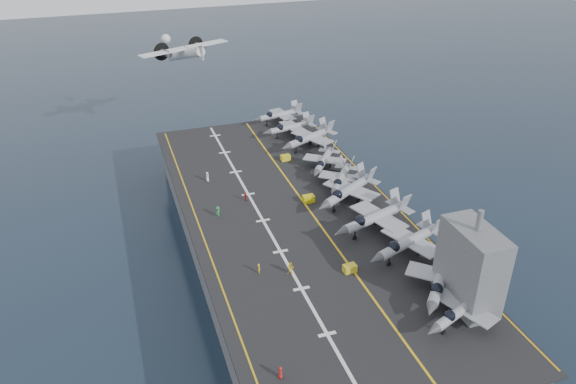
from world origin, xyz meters
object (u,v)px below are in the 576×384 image
object	(u,v)px
island_superstructure	(472,258)
fighter_jet_0	(462,308)
tow_cart_a	(350,268)
transport_plane	(185,54)

from	to	relation	value
island_superstructure	fighter_jet_0	world-z (taller)	island_superstructure
island_superstructure	fighter_jet_0	size ratio (longest dim) A/B	0.97
tow_cart_a	fighter_jet_0	bearing A→B (deg)	-57.46
fighter_jet_0	tow_cart_a	size ratio (longest dim) A/B	7.45
fighter_jet_0	tow_cart_a	bearing A→B (deg)	122.54
fighter_jet_0	transport_plane	distance (m)	94.22
fighter_jet_0	transport_plane	world-z (taller)	transport_plane
fighter_jet_0	transport_plane	bearing A→B (deg)	102.92
fighter_jet_0	transport_plane	xyz separation A→B (m)	(-20.87, 90.98, 12.87)
transport_plane	island_superstructure	bearing A→B (deg)	-74.75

